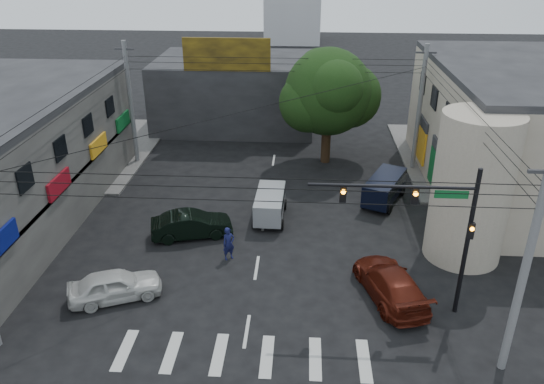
# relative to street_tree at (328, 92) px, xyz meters

# --- Properties ---
(ground) EXTENTS (160.00, 160.00, 0.00)m
(ground) POSITION_rel_street_tree_xyz_m (-4.00, -17.00, -5.47)
(ground) COLOR black
(ground) RESTS_ON ground
(sidewalk_far_left) EXTENTS (16.00, 16.00, 0.15)m
(sidewalk_far_left) POSITION_rel_street_tree_xyz_m (-22.00, 1.00, -5.40)
(sidewalk_far_left) COLOR #514F4C
(sidewalk_far_left) RESTS_ON ground
(sidewalk_far_right) EXTENTS (16.00, 16.00, 0.15)m
(sidewalk_far_right) POSITION_rel_street_tree_xyz_m (14.00, 1.00, -5.40)
(sidewalk_far_right) COLOR #514F4C
(sidewalk_far_right) RESTS_ON ground
(building_right) EXTENTS (14.00, 18.00, 8.00)m
(building_right) POSITION_rel_street_tree_xyz_m (14.00, -4.00, -1.47)
(building_right) COLOR #9F927E
(building_right) RESTS_ON ground
(corner_column) EXTENTS (4.00, 4.00, 8.00)m
(corner_column) POSITION_rel_street_tree_xyz_m (7.00, -13.00, -1.47)
(corner_column) COLOR #9F927E
(corner_column) RESTS_ON ground
(building_far) EXTENTS (14.00, 10.00, 6.00)m
(building_far) POSITION_rel_street_tree_xyz_m (-8.00, 9.00, -2.47)
(building_far) COLOR #232326
(building_far) RESTS_ON ground
(billboard) EXTENTS (7.00, 0.30, 2.60)m
(billboard) POSITION_rel_street_tree_xyz_m (-8.00, 4.10, 1.83)
(billboard) COLOR olive
(billboard) RESTS_ON building_far
(street_tree) EXTENTS (6.40, 6.40, 8.70)m
(street_tree) POSITION_rel_street_tree_xyz_m (0.00, 0.00, 0.00)
(street_tree) COLOR black
(street_tree) RESTS_ON ground
(traffic_gantry) EXTENTS (7.10, 0.35, 7.20)m
(traffic_gantry) POSITION_rel_street_tree_xyz_m (3.82, -18.00, -0.64)
(traffic_gantry) COLOR black
(traffic_gantry) RESTS_ON ground
(utility_pole_near_right) EXTENTS (0.32, 0.32, 9.20)m
(utility_pole_near_right) POSITION_rel_street_tree_xyz_m (6.50, -21.50, -0.87)
(utility_pole_near_right) COLOR #59595B
(utility_pole_near_right) RESTS_ON ground
(utility_pole_far_left) EXTENTS (0.32, 0.32, 9.20)m
(utility_pole_far_left) POSITION_rel_street_tree_xyz_m (-14.50, -1.00, -0.87)
(utility_pole_far_left) COLOR #59595B
(utility_pole_far_left) RESTS_ON ground
(utility_pole_far_right) EXTENTS (0.32, 0.32, 9.20)m
(utility_pole_far_right) POSITION_rel_street_tree_xyz_m (6.50, -1.00, -0.87)
(utility_pole_far_right) COLOR #59595B
(utility_pole_far_right) RESTS_ON ground
(dark_sedan) EXTENTS (3.96, 5.43, 1.52)m
(dark_sedan) POSITION_rel_street_tree_xyz_m (-8.03, -11.96, -4.71)
(dark_sedan) COLOR black
(dark_sedan) RESTS_ON ground
(white_compact) EXTENTS (4.81, 5.57, 1.48)m
(white_compact) POSITION_rel_street_tree_xyz_m (-10.50, -18.00, -4.73)
(white_compact) COLOR silver
(white_compact) RESTS_ON ground
(maroon_sedan) EXTENTS (5.11, 6.58, 1.56)m
(maroon_sedan) POSITION_rel_street_tree_xyz_m (2.60, -17.07, -4.69)
(maroon_sedan) COLOR #49130A
(maroon_sedan) RESTS_ON ground
(silver_minivan) EXTENTS (4.01, 1.84, 1.69)m
(silver_minivan) POSITION_rel_street_tree_xyz_m (-3.67, -9.49, -4.63)
(silver_minivan) COLOR #9DA0A5
(silver_minivan) RESTS_ON ground
(navy_van) EXTENTS (5.66, 4.98, 1.76)m
(navy_van) POSITION_rel_street_tree_xyz_m (3.62, -6.74, -4.59)
(navy_van) COLOR black
(navy_van) RESTS_ON ground
(traffic_officer) EXTENTS (1.10, 1.09, 1.87)m
(traffic_officer) POSITION_rel_street_tree_xyz_m (-5.57, -14.20, -4.54)
(traffic_officer) COLOR #121540
(traffic_officer) RESTS_ON ground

